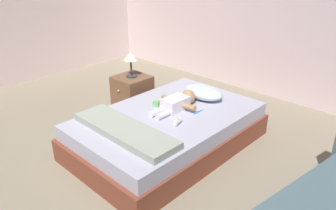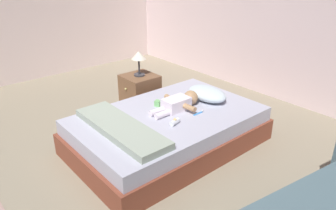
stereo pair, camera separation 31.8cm
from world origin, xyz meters
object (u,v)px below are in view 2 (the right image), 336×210
(bed, at_px, (168,130))
(toy_block, at_px, (158,103))
(nightstand, at_px, (140,92))
(pillow, at_px, (207,94))
(baby_bottle, at_px, (175,122))
(toothbrush, at_px, (199,113))
(baby, at_px, (179,103))
(lamp, at_px, (139,57))

(bed, height_order, toy_block, toy_block)
(toy_block, bearing_deg, nightstand, 158.59)
(pillow, relative_size, baby_bottle, 4.00)
(pillow, xyz_separation_m, toothbrush, (0.20, -0.34, -0.07))
(baby, bearing_deg, nightstand, 170.28)
(lamp, xyz_separation_m, baby_bottle, (1.21, -0.45, -0.30))
(toothbrush, bearing_deg, bed, -130.28)
(nightstand, bearing_deg, pillow, 13.70)
(nightstand, xyz_separation_m, toy_block, (0.76, -0.30, 0.19))
(baby, distance_m, toothbrush, 0.25)
(baby_bottle, bearing_deg, toothbrush, 92.73)
(toothbrush, bearing_deg, toy_block, -154.53)
(nightstand, bearing_deg, toothbrush, -4.46)
(toy_block, height_order, baby_bottle, baby_bottle)
(bed, bearing_deg, pillow, 89.29)
(baby, distance_m, baby_bottle, 0.38)
(bed, xyz_separation_m, nightstand, (-0.99, 0.34, 0.05))
(lamp, bearing_deg, baby_bottle, -20.22)
(baby, xyz_separation_m, lamp, (-0.97, 0.17, 0.26))
(pillow, bearing_deg, bed, -90.71)
(bed, bearing_deg, baby, 95.96)
(baby_bottle, bearing_deg, lamp, 159.78)
(toy_block, relative_size, baby_bottle, 0.67)
(pillow, xyz_separation_m, lamp, (-0.99, -0.24, 0.26))
(pillow, height_order, toothbrush, pillow)
(toy_block, bearing_deg, toothbrush, 25.47)
(bed, relative_size, baby, 3.30)
(baby_bottle, bearing_deg, baby, 131.18)
(toothbrush, xyz_separation_m, baby_bottle, (0.02, -0.35, 0.02))
(baby, height_order, toothbrush, baby)
(nightstand, distance_m, lamp, 0.49)
(pillow, relative_size, lamp, 1.54)
(toothbrush, bearing_deg, pillow, 121.23)
(toothbrush, distance_m, nightstand, 1.21)
(lamp, bearing_deg, pillow, 13.70)
(bed, bearing_deg, lamp, 160.86)
(baby, xyz_separation_m, nightstand, (-0.97, 0.17, -0.22))
(bed, height_order, toothbrush, toothbrush)
(bed, xyz_separation_m, toy_block, (-0.22, 0.04, 0.23))
(toothbrush, height_order, toy_block, toy_block)
(bed, xyz_separation_m, baby_bottle, (0.23, -0.10, 0.23))
(bed, distance_m, nightstand, 1.05)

